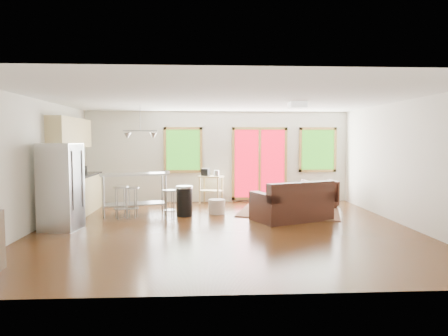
{
  "coord_description": "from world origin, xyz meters",
  "views": [
    {
      "loc": [
        -0.45,
        -7.96,
        1.78
      ],
      "look_at": [
        0.0,
        0.3,
        1.2
      ],
      "focal_mm": 32.0,
      "sensor_mm": 36.0,
      "label": 1
    }
  ],
  "objects": [
    {
      "name": "floor",
      "position": [
        0.0,
        0.0,
        -0.01
      ],
      "size": [
        7.5,
        7.0,
        0.02
      ],
      "primitive_type": "cube",
      "color": "#351C0B",
      "rests_on": "ground"
    },
    {
      "name": "ceiling",
      "position": [
        0.0,
        0.0,
        2.61
      ],
      "size": [
        7.5,
        7.0,
        0.02
      ],
      "primitive_type": "cube",
      "color": "silver",
      "rests_on": "ground"
    },
    {
      "name": "back_wall",
      "position": [
        0.0,
        3.51,
        1.3
      ],
      "size": [
        7.5,
        0.02,
        2.6
      ],
      "primitive_type": "cube",
      "color": "beige",
      "rests_on": "ground"
    },
    {
      "name": "left_wall",
      "position": [
        -3.76,
        0.0,
        1.3
      ],
      "size": [
        0.02,
        7.0,
        2.6
      ],
      "primitive_type": "cube",
      "color": "beige",
      "rests_on": "ground"
    },
    {
      "name": "right_wall",
      "position": [
        3.76,
        0.0,
        1.3
      ],
      "size": [
        0.02,
        7.0,
        2.6
      ],
      "primitive_type": "cube",
      "color": "beige",
      "rests_on": "ground"
    },
    {
      "name": "front_wall",
      "position": [
        0.0,
        -3.51,
        1.3
      ],
      "size": [
        7.5,
        0.02,
        2.6
      ],
      "primitive_type": "cube",
      "color": "beige",
      "rests_on": "ground"
    },
    {
      "name": "window_left",
      "position": [
        -1.0,
        3.46,
        1.5
      ],
      "size": [
        1.1,
        0.05,
        1.3
      ],
      "color": "#1D5310",
      "rests_on": "back_wall"
    },
    {
      "name": "french_doors",
      "position": [
        1.2,
        3.46,
        1.1
      ],
      "size": [
        1.6,
        0.05,
        2.1
      ],
      "color": "#AC0719",
      "rests_on": "back_wall"
    },
    {
      "name": "window_right",
      "position": [
        2.9,
        3.46,
        1.5
      ],
      "size": [
        1.1,
        0.05,
        1.3
      ],
      "color": "#1D5310",
      "rests_on": "back_wall"
    },
    {
      "name": "rug",
      "position": [
        1.69,
        1.68,
        0.01
      ],
      "size": [
        2.8,
        2.43,
        0.02
      ],
      "primitive_type": "cube",
      "rotation": [
        0.0,
        0.0,
        -0.29
      ],
      "color": "#4A5B36",
      "rests_on": "floor"
    },
    {
      "name": "loveseat",
      "position": [
        1.55,
        0.73,
        0.35
      ],
      "size": [
        1.88,
        1.5,
        0.88
      ],
      "rotation": [
        0.0,
        0.0,
        0.4
      ],
      "color": "black",
      "rests_on": "floor"
    },
    {
      "name": "coffee_table",
      "position": [
        1.93,
        1.8,
        0.34
      ],
      "size": [
        1.14,
        0.92,
        0.39
      ],
      "rotation": [
        0.0,
        0.0,
        0.38
      ],
      "color": "#352412",
      "rests_on": "floor"
    },
    {
      "name": "armchair",
      "position": [
        2.65,
        2.4,
        0.41
      ],
      "size": [
        0.82,
        0.77,
        0.82
      ],
      "primitive_type": "imported",
      "rotation": [
        0.0,
        0.0,
        3.17
      ],
      "color": "black",
      "rests_on": "floor"
    },
    {
      "name": "ottoman",
      "position": [
        1.26,
        2.24,
        0.19
      ],
      "size": [
        0.57,
        0.57,
        0.37
      ],
      "primitive_type": "cube",
      "rotation": [
        0.0,
        0.0,
        0.02
      ],
      "color": "black",
      "rests_on": "floor"
    },
    {
      "name": "pouf",
      "position": [
        -0.11,
        1.59,
        0.17
      ],
      "size": [
        0.45,
        0.45,
        0.35
      ],
      "primitive_type": "cylinder",
      "rotation": [
        0.0,
        0.0,
        0.13
      ],
      "color": "beige",
      "rests_on": "floor"
    },
    {
      "name": "vase",
      "position": [
        1.67,
        1.77,
        0.51
      ],
      "size": [
        0.22,
        0.23,
        0.3
      ],
      "rotation": [
        0.0,
        0.0,
        -0.3
      ],
      "color": "silver",
      "rests_on": "coffee_table"
    },
    {
      "name": "book",
      "position": [
        2.07,
        1.53,
        0.55
      ],
      "size": [
        0.22,
        0.05,
        0.3
      ],
      "primitive_type": "imported",
      "rotation": [
        0.0,
        0.0,
        -0.08
      ],
      "color": "maroon",
      "rests_on": "coffee_table"
    },
    {
      "name": "cabinets",
      "position": [
        -3.49,
        1.7,
        0.93
      ],
      "size": [
        0.64,
        2.24,
        2.3
      ],
      "color": "tan",
      "rests_on": "floor"
    },
    {
      "name": "refrigerator",
      "position": [
        -3.24,
        0.04,
        0.86
      ],
      "size": [
        0.78,
        0.76,
        1.72
      ],
      "rotation": [
        0.0,
        0.0,
        -0.14
      ],
      "color": "#B7BABC",
      "rests_on": "floor"
    },
    {
      "name": "island",
      "position": [
        -2.08,
        1.58,
        0.68
      ],
      "size": [
        1.68,
        1.02,
        0.99
      ],
      "rotation": [
        0.0,
        0.0,
        0.27
      ],
      "color": "#B7BABC",
      "rests_on": "floor"
    },
    {
      "name": "cup",
      "position": [
        -1.3,
        1.67,
        1.01
      ],
      "size": [
        0.13,
        0.11,
        0.12
      ],
      "primitive_type": "imported",
      "rotation": [
        0.0,
        0.0,
        0.13
      ],
      "color": "silver",
      "rests_on": "island"
    },
    {
      "name": "bar_stool_a",
      "position": [
        -2.3,
        1.1,
        0.55
      ],
      "size": [
        0.46,
        0.46,
        0.74
      ],
      "rotation": [
        0.0,
        0.0,
        0.4
      ],
      "color": "#B7BABC",
      "rests_on": "floor"
    },
    {
      "name": "bar_stool_b",
      "position": [
        -2.07,
        1.21,
        0.53
      ],
      "size": [
        0.37,
        0.37,
        0.71
      ],
      "rotation": [
        0.0,
        0.0,
        -0.11
      ],
      "color": "#B7BABC",
      "rests_on": "floor"
    },
    {
      "name": "bar_stool_c",
      "position": [
        -1.2,
        1.0,
        0.49
      ],
      "size": [
        0.4,
        0.4,
        0.66
      ],
      "rotation": [
        0.0,
        0.0,
        0.34
      ],
      "color": "#B7BABC",
      "rests_on": "floor"
    },
    {
      "name": "trash_can",
      "position": [
        -0.87,
        1.34,
        0.36
      ],
      "size": [
        0.43,
        0.43,
        0.71
      ],
      "rotation": [
        0.0,
        0.0,
        -0.12
      ],
      "color": "black",
      "rests_on": "floor"
    },
    {
      "name": "kitchen_cart",
      "position": [
        -0.23,
        3.16,
        0.67
      ],
      "size": [
        0.75,
        0.64,
        0.98
      ],
      "rotation": [
        0.0,
        0.0,
        -0.41
      ],
      "color": "tan",
      "rests_on": "floor"
    },
    {
      "name": "ceiling_flush",
      "position": [
        1.6,
        0.6,
        2.53
      ],
      "size": [
        0.35,
        0.35,
        0.12
      ],
      "primitive_type": "cube",
      "color": "white",
      "rests_on": "ceiling"
    },
    {
      "name": "pendant_light",
      "position": [
        -1.9,
        1.5,
        1.9
      ],
      "size": [
        0.8,
        0.18,
        0.79
      ],
      "color": "gray",
      "rests_on": "ceiling"
    }
  ]
}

